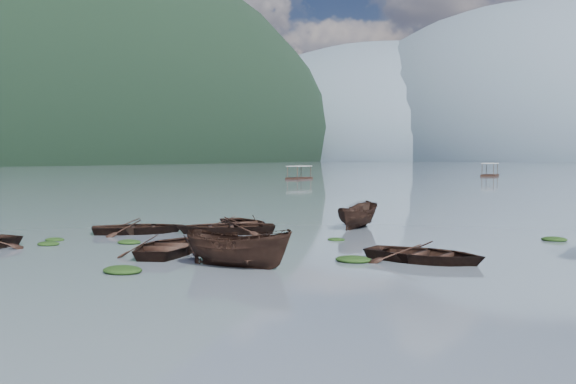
% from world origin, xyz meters
% --- Properties ---
extents(ground_plane, '(2400.00, 2400.00, 0.00)m').
position_xyz_m(ground_plane, '(0.00, 0.00, 0.00)').
color(ground_plane, slate).
extents(haze_mtn_a, '(520.00, 520.00, 280.00)m').
position_xyz_m(haze_mtn_a, '(-260.00, 900.00, 0.00)').
color(haze_mtn_a, '#475666').
rests_on(haze_mtn_a, ground).
extents(haze_mtn_b, '(520.00, 520.00, 340.00)m').
position_xyz_m(haze_mtn_b, '(-60.00, 900.00, 0.00)').
color(haze_mtn_b, '#475666').
rests_on(haze_mtn_b, ground).
extents(rowboat_1, '(5.32, 5.17, 0.90)m').
position_xyz_m(rowboat_1, '(-6.59, 9.05, 0.00)').
color(rowboat_1, black).
rests_on(rowboat_1, ground).
extents(rowboat_2, '(3.97, 1.52, 1.53)m').
position_xyz_m(rowboat_2, '(2.55, 2.70, 0.00)').
color(rowboat_2, black).
rests_on(rowboat_2, ground).
extents(rowboat_3, '(4.29, 5.13, 0.91)m').
position_xyz_m(rowboat_3, '(-1.31, 4.26, 0.00)').
color(rowboat_3, black).
rests_on(rowboat_3, ground).
extents(rowboat_4, '(4.72, 3.72, 0.89)m').
position_xyz_m(rowboat_4, '(7.91, 6.46, 0.00)').
color(rowboat_4, black).
rests_on(rowboat_4, ground).
extents(rowboat_6, '(5.06, 4.84, 0.85)m').
position_xyz_m(rowboat_6, '(-3.24, 13.44, 0.00)').
color(rowboat_6, black).
rests_on(rowboat_6, ground).
extents(rowboat_7, '(5.75, 5.31, 0.97)m').
position_xyz_m(rowboat_7, '(-2.72, 10.74, 0.00)').
color(rowboat_7, black).
rests_on(rowboat_7, ground).
extents(rowboat_8, '(1.55, 3.95, 1.51)m').
position_xyz_m(rowboat_8, '(2.17, 15.91, 0.00)').
color(rowboat_8, black).
rests_on(rowboat_8, ground).
extents(weed_clump_0, '(0.97, 0.80, 0.21)m').
position_xyz_m(weed_clump_0, '(-7.30, 4.01, 0.00)').
color(weed_clump_0, black).
rests_on(weed_clump_0, ground).
extents(weed_clump_1, '(1.05, 0.84, 0.23)m').
position_xyz_m(weed_clump_1, '(-4.55, 5.83, 0.00)').
color(weed_clump_1, black).
rests_on(weed_clump_1, ground).
extents(weed_clump_2, '(1.32, 1.05, 0.29)m').
position_xyz_m(weed_clump_2, '(-0.22, 0.17, 0.00)').
color(weed_clump_2, black).
rests_on(weed_clump_2, ground).
extents(weed_clump_3, '(0.79, 0.67, 0.18)m').
position_xyz_m(weed_clump_3, '(3.01, 10.60, 0.00)').
color(weed_clump_3, black).
rests_on(weed_clump_3, ground).
extents(weed_clump_4, '(1.29, 1.02, 0.27)m').
position_xyz_m(weed_clump_4, '(5.65, 5.36, 0.00)').
color(weed_clump_4, black).
rests_on(weed_clump_4, ground).
extents(weed_clump_5, '(0.90, 0.72, 0.19)m').
position_xyz_m(weed_clump_5, '(-8.18, 5.23, 0.00)').
color(weed_clump_5, black).
rests_on(weed_clump_5, ground).
extents(weed_clump_6, '(0.89, 0.74, 0.19)m').
position_xyz_m(weed_clump_6, '(0.40, 8.42, 0.00)').
color(weed_clump_6, black).
rests_on(weed_clump_6, ground).
extents(weed_clump_7, '(1.10, 0.88, 0.24)m').
position_xyz_m(weed_clump_7, '(11.74, 14.53, 0.00)').
color(weed_clump_7, black).
rests_on(weed_clump_7, ground).
extents(pontoon_left, '(2.78, 5.90, 2.20)m').
position_xyz_m(pontoon_left, '(-32.29, 85.10, 0.00)').
color(pontoon_left, black).
rests_on(pontoon_left, ground).
extents(pontoon_centre, '(2.77, 6.62, 2.54)m').
position_xyz_m(pontoon_centre, '(-5.07, 118.01, 0.00)').
color(pontoon_centre, black).
rests_on(pontoon_centre, ground).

